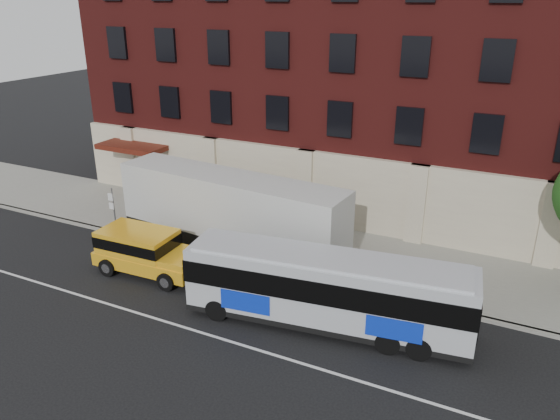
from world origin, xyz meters
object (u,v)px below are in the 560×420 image
at_px(shipping_container, 231,215).
at_px(sign_pole, 113,207).
at_px(city_bus, 327,288).
at_px(yellow_suv, 144,249).

bearing_deg(shipping_container, sign_pole, -173.64).
height_order(city_bus, yellow_suv, city_bus).
xyz_separation_m(sign_pole, yellow_suv, (4.26, -2.74, -0.31)).
bearing_deg(sign_pole, shipping_container, 6.36).
bearing_deg(city_bus, sign_pole, 166.70).
bearing_deg(yellow_suv, city_bus, -2.45).
xyz_separation_m(city_bus, shipping_container, (-6.48, 3.87, 0.32)).
relative_size(yellow_suv, shipping_container, 0.44).
relative_size(city_bus, shipping_container, 0.92).
bearing_deg(shipping_container, city_bus, -30.83).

